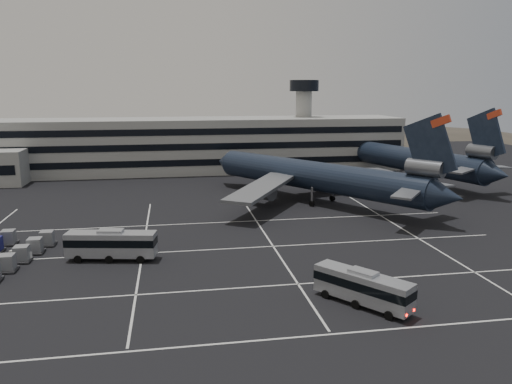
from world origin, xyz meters
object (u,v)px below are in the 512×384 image
Objects in this scene: trijet_main at (317,176)px; uld_cluster at (0,254)px; bus_near at (363,286)px; bus_far at (111,243)px.

trijet_main is 56.00m from uld_cluster.
bus_near is 0.84× the size of bus_far.
bus_far is at bearing -7.52° from uld_cluster.
bus_far is (-35.55, -27.51, -3.03)m from trijet_main.
bus_near is at bearing -26.57° from uld_cluster.
bus_near is at bearing -114.01° from bus_far.
uld_cluster is (-14.04, 1.85, -1.19)m from bus_far.
bus_near reaches higher than uld_cluster.
trijet_main is at bearing 27.35° from uld_cluster.
trijet_main reaches higher than uld_cluster.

